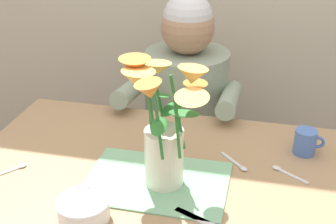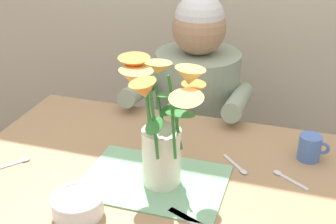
% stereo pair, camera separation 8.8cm
% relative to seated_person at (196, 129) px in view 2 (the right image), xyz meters
% --- Properties ---
extents(dining_table, '(1.20, 0.80, 0.74)m').
position_rel_seated_person_xyz_m(dining_table, '(0.05, -0.62, 0.08)').
color(dining_table, '#9E7A56').
rests_on(dining_table, ground_plane).
extents(seated_person, '(0.45, 0.47, 1.14)m').
position_rel_seated_person_xyz_m(seated_person, '(0.00, 0.00, 0.00)').
color(seated_person, '#4C4C56').
rests_on(seated_person, ground_plane).
extents(striped_placemat, '(0.40, 0.28, 0.00)m').
position_rel_seated_person_xyz_m(striped_placemat, '(0.04, -0.65, 0.18)').
color(striped_placemat, '#7AB289').
rests_on(striped_placemat, dining_table).
extents(flower_vase, '(0.27, 0.28, 0.35)m').
position_rel_seated_person_xyz_m(flower_vase, '(0.06, -0.65, 0.37)').
color(flower_vase, silver).
rests_on(flower_vase, dining_table).
extents(ceramic_bowl, '(0.14, 0.14, 0.06)m').
position_rel_seated_person_xyz_m(ceramic_bowl, '(-0.10, -0.84, 0.21)').
color(ceramic_bowl, white).
rests_on(ceramic_bowl, dining_table).
extents(tea_cup, '(0.09, 0.07, 0.08)m').
position_rel_seated_person_xyz_m(tea_cup, '(0.45, -0.40, 0.22)').
color(tea_cup, '#476BB7').
rests_on(tea_cup, dining_table).
extents(spoon_0, '(0.09, 0.10, 0.01)m').
position_rel_seated_person_xyz_m(spoon_0, '(0.26, -0.52, 0.18)').
color(spoon_0, silver).
rests_on(spoon_0, dining_table).
extents(spoon_1, '(0.09, 0.10, 0.01)m').
position_rel_seated_person_xyz_m(spoon_1, '(-0.38, -0.69, 0.18)').
color(spoon_1, silver).
rests_on(spoon_1, dining_table).
extents(spoon_2, '(0.11, 0.08, 0.01)m').
position_rel_seated_person_xyz_m(spoon_2, '(0.39, -0.52, 0.18)').
color(spoon_2, silver).
rests_on(spoon_2, dining_table).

